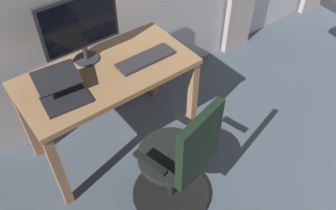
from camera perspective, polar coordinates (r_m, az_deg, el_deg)
desk at (r=2.56m, az=-9.73°, el=3.59°), size 1.25×0.63×0.76m
office_chair at (r=2.28m, az=1.81°, el=-9.63°), size 0.56×0.56×0.99m
computer_monitor at (r=2.46m, az=-14.20°, el=12.53°), size 0.56×0.18×0.50m
computer_keyboard at (r=2.54m, az=-3.71°, el=7.51°), size 0.44×0.14×0.02m
laptop at (r=2.31m, az=-16.82°, el=2.09°), size 0.31×0.33×0.15m
cell_phone_face_up at (r=2.55m, az=-18.67°, el=4.82°), size 0.12×0.16×0.01m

